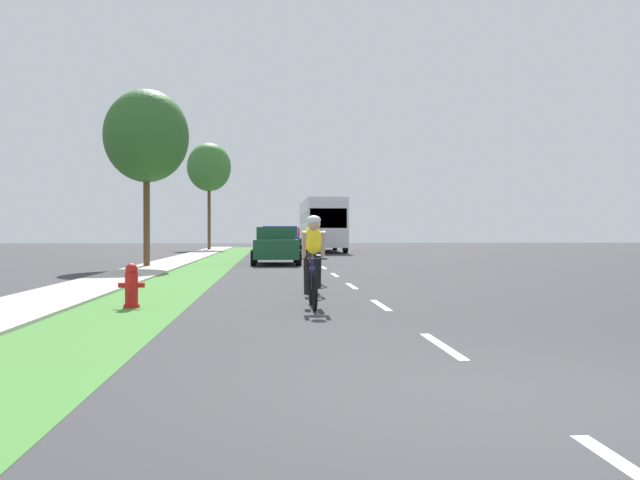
# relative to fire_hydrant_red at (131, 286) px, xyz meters

# --- Properties ---
(ground_plane) EXTENTS (120.00, 120.00, 0.00)m
(ground_plane) POSITION_rel_fire_hydrant_red_xyz_m (4.34, 13.32, -0.37)
(ground_plane) COLOR #38383A
(grass_verge) EXTENTS (1.92, 70.00, 0.01)m
(grass_verge) POSITION_rel_fire_hydrant_red_xyz_m (0.00, 13.32, -0.37)
(grass_verge) COLOR #478438
(grass_verge) RESTS_ON ground_plane
(sidewalk_concrete) EXTENTS (1.83, 70.00, 0.10)m
(sidewalk_concrete) POSITION_rel_fire_hydrant_red_xyz_m (-1.88, 13.32, -0.37)
(sidewalk_concrete) COLOR #B2ADA3
(sidewalk_concrete) RESTS_ON ground_plane
(lane_markings_center) EXTENTS (0.12, 53.49, 0.01)m
(lane_markings_center) POSITION_rel_fire_hydrant_red_xyz_m (4.34, 17.32, -0.37)
(lane_markings_center) COLOR white
(lane_markings_center) RESTS_ON ground_plane
(fire_hydrant_red) EXTENTS (0.44, 0.38, 0.76)m
(fire_hydrant_red) POSITION_rel_fire_hydrant_red_xyz_m (0.00, 0.00, 0.00)
(fire_hydrant_red) COLOR red
(fire_hydrant_red) RESTS_ON ground_plane
(cyclist_lead) EXTENTS (0.42, 1.72, 1.58)m
(cyclist_lead) POSITION_rel_fire_hydrant_red_xyz_m (3.10, -0.28, 0.44)
(cyclist_lead) COLOR black
(cyclist_lead) RESTS_ON ground_plane
(cyclist_trailing) EXTENTS (0.42, 1.72, 1.58)m
(cyclist_trailing) POSITION_rel_fire_hydrant_red_xyz_m (3.26, 2.75, 0.44)
(cyclist_trailing) COLOR black
(cyclist_trailing) RESTS_ON ground_plane
(cyclist_distant) EXTENTS (0.42, 1.72, 1.58)m
(cyclist_distant) POSITION_rel_fire_hydrant_red_xyz_m (3.52, 5.49, 0.44)
(cyclist_distant) COLOR black
(cyclist_distant) RESTS_ON ground_plane
(sedan_dark_green) EXTENTS (1.98, 4.30, 1.52)m
(sedan_dark_green) POSITION_rel_fire_hydrant_red_xyz_m (2.59, 15.97, 0.40)
(sedan_dark_green) COLOR #194C2D
(sedan_dark_green) RESTS_ON ground_plane
(pickup_blue) EXTENTS (2.22, 5.10, 1.64)m
(pickup_blue) POSITION_rel_fire_hydrant_red_xyz_m (2.86, 24.84, 0.46)
(pickup_blue) COLOR #23389E
(pickup_blue) RESTS_ON ground_plane
(bus_white) EXTENTS (2.78, 11.60, 3.48)m
(bus_white) POSITION_rel_fire_hydrant_red_xyz_m (5.85, 34.56, 1.61)
(bus_white) COLOR silver
(bus_white) RESTS_ON ground_plane
(suv_red) EXTENTS (2.15, 4.70, 1.79)m
(suv_red) POSITION_rel_fire_hydrant_red_xyz_m (5.84, 53.62, 0.58)
(suv_red) COLOR red
(suv_red) RESTS_ON ground_plane
(street_tree_near) EXTENTS (3.17, 3.17, 6.68)m
(street_tree_near) POSITION_rel_fire_hydrant_red_xyz_m (-2.29, 14.03, 4.55)
(street_tree_near) COLOR brown
(street_tree_near) RESTS_ON ground_plane
(street_tree_far) EXTENTS (3.30, 3.30, 8.08)m
(street_tree_far) POSITION_rel_fire_hydrant_red_xyz_m (-2.28, 39.59, 5.86)
(street_tree_far) COLOR brown
(street_tree_far) RESTS_ON ground_plane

